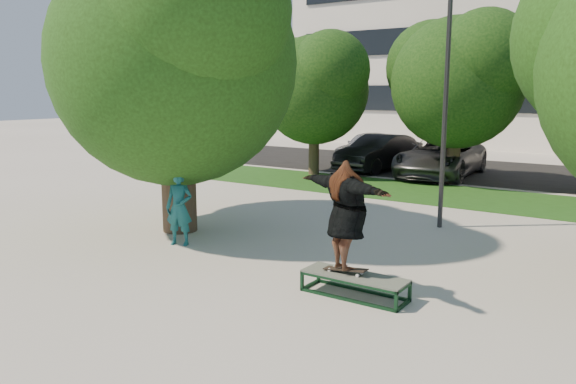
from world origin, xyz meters
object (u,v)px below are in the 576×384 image
Objects in this scene: car_silver_a at (368,146)px; car_grey at (441,157)px; bystander at (179,208)px; tree_left at (174,48)px; grind_box at (354,285)px; lamppost at (446,102)px; car_dark at (379,153)px.

car_grey reaches higher than car_silver_a.
bystander is 0.30× the size of car_grey.
tree_left reaches higher than grind_box.
lamppost reaches higher than car_silver_a.
tree_left is at bearing -143.58° from lamppost.
lamppost reaches higher than grind_box.
car_dark reaches higher than car_silver_a.
lamppost is at bearing 95.15° from grind_box.
tree_left is 6.70m from lamppost.
car_dark is (1.92, -2.82, 0.04)m from car_silver_a.
car_dark is (-1.56, 13.61, -0.07)m from bystander.
lamppost is 1.08× the size of car_grey.
lamppost is at bearing -73.45° from car_grey.
bystander is at bearing -44.82° from tree_left.
bystander is at bearing -75.40° from car_dark.
car_silver_a is at bearing 123.95° from lamppost.
lamppost is 6.91m from bystander.
bystander is at bearing -98.26° from car_grey.
tree_left is 3.86m from bystander.
tree_left is 1.65× the size of car_silver_a.
tree_left is 13.11m from car_dark.
bystander reaches higher than car_silver_a.
car_grey is at bearing 4.42° from car_dark.
grind_box is 15.63m from car_dark.
tree_left is 1.50× the size of car_dark.
tree_left reaches higher than car_grey.
tree_left is 16.03m from car_silver_a.
grind_box is at bearing -78.93° from car_grey.
tree_left is at bearing 163.70° from grind_box.
tree_left reaches higher than lamppost.
car_grey is (2.29, 12.41, -3.64)m from tree_left.
car_silver_a is (-3.48, 16.43, -0.12)m from bystander.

